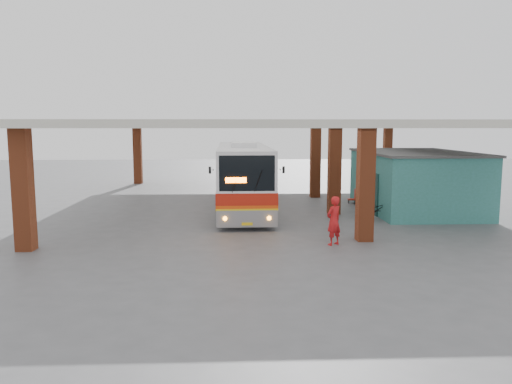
{
  "coord_description": "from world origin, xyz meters",
  "views": [
    {
      "loc": [
        -2.01,
        -21.81,
        4.42
      ],
      "look_at": [
        -1.08,
        0.0,
        1.53
      ],
      "focal_mm": 35.0,
      "sensor_mm": 36.0,
      "label": 1
    }
  ],
  "objects_px": {
    "motorcycle": "(377,209)",
    "red_chair": "(354,197)",
    "pedestrian": "(334,221)",
    "coach_bus": "(243,175)"
  },
  "relations": [
    {
      "from": "coach_bus",
      "to": "pedestrian",
      "type": "bearing_deg",
      "value": -69.83
    },
    {
      "from": "coach_bus",
      "to": "red_chair",
      "type": "distance_m",
      "value": 6.69
    },
    {
      "from": "coach_bus",
      "to": "motorcycle",
      "type": "height_order",
      "value": "coach_bus"
    },
    {
      "from": "coach_bus",
      "to": "motorcycle",
      "type": "xyz_separation_m",
      "value": [
        6.29,
        -3.59,
        -1.29
      ]
    },
    {
      "from": "coach_bus",
      "to": "pedestrian",
      "type": "height_order",
      "value": "coach_bus"
    },
    {
      "from": "coach_bus",
      "to": "red_chair",
      "type": "relative_size",
      "value": 14.81
    },
    {
      "from": "motorcycle",
      "to": "red_chair",
      "type": "xyz_separation_m",
      "value": [
        0.1,
        5.01,
        -0.12
      ]
    },
    {
      "from": "motorcycle",
      "to": "red_chair",
      "type": "distance_m",
      "value": 5.02
    },
    {
      "from": "pedestrian",
      "to": "red_chair",
      "type": "xyz_separation_m",
      "value": [
        3.13,
        9.95,
        -0.53
      ]
    },
    {
      "from": "motorcycle",
      "to": "coach_bus",
      "type": "bearing_deg",
      "value": 43.78
    }
  ]
}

